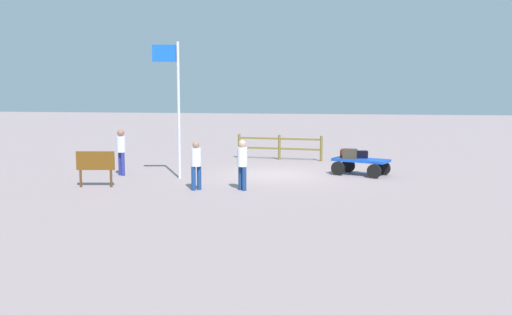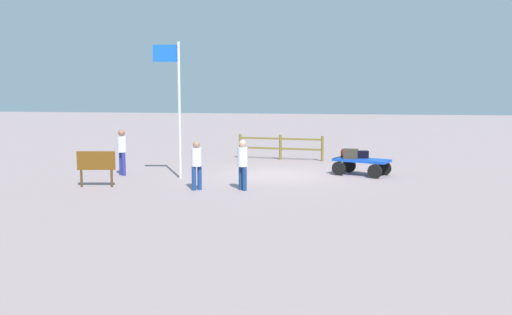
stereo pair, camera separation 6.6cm
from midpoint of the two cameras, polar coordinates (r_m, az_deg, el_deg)
name	(u,v)px [view 1 (the left image)]	position (r m, az deg, el deg)	size (l,w,h in m)	color
ground_plane	(277,175)	(21.16, 2.09, -1.76)	(120.00, 120.00, 0.00)	gray
luggage_cart	(360,163)	(21.32, 10.55, -0.59)	(2.24, 1.74, 0.62)	blue
suitcase_grey	(359,154)	(21.50, 10.42, 0.31)	(0.68, 0.39, 0.28)	black
suitcase_dark	(348,153)	(21.85, 9.31, 0.43)	(0.60, 0.49, 0.27)	#3F3B16
suitcase_tan	(350,154)	(21.23, 9.50, 0.38)	(0.54, 0.38, 0.37)	#363125
suitcase_navy	(348,153)	(21.80, 9.31, 0.46)	(0.57, 0.37, 0.31)	maroon
worker_lead	(196,162)	(17.80, -6.25, -0.47)	(0.47, 0.47, 1.57)	navy
worker_trailing	(242,161)	(17.66, -1.52, -0.39)	(0.46, 0.46, 1.62)	navy
worker_supervisor	(121,148)	(21.43, -13.73, 0.93)	(0.48, 0.48, 1.74)	navy
flagpole	(175,97)	(20.20, -8.36, 6.17)	(0.98, 0.22, 4.89)	silver
signboard	(95,163)	(19.00, -16.22, -0.56)	(1.24, 0.29, 1.19)	#4C3319
wooden_fence	(279,145)	(25.79, 2.33, 1.24)	(4.02, 0.52, 1.15)	brown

